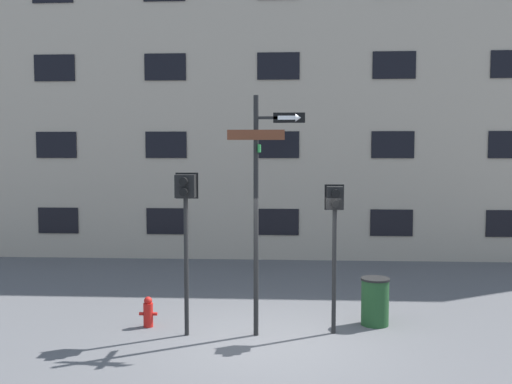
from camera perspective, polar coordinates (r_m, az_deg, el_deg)
name	(u,v)px	position (r m, az deg, el deg)	size (l,w,h in m)	color
ground_plane	(270,342)	(10.30, 1.41, -14.81)	(60.00, 60.00, 0.00)	#515154
building_facade	(279,68)	(17.78, 2.27, 12.33)	(24.00, 0.63, 11.75)	tan
street_sign_pole	(260,195)	(10.15, 0.40, -0.35)	(1.37, 0.81, 4.32)	black
pedestrian_signal_left	(186,207)	(10.26, -7.05, -1.50)	(0.41, 0.40, 2.95)	black
pedestrian_signal_right	(335,218)	(10.40, 7.87, -2.59)	(0.35, 0.40, 2.73)	black
fire_hydrant	(148,312)	(11.25, -10.73, -11.73)	(0.34, 0.18, 0.58)	red
trash_bin	(375,301)	(11.36, 11.81, -10.65)	(0.56, 0.56, 0.91)	#1E4723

